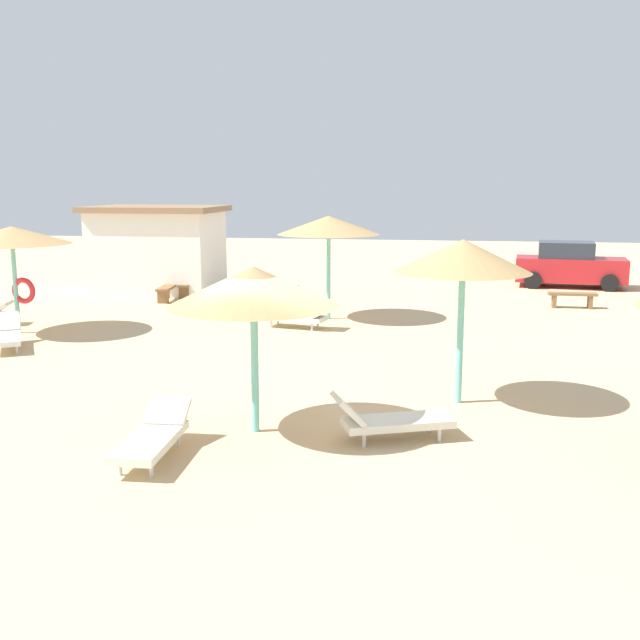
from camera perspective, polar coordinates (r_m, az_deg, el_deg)
ground_plane at (r=12.36m, az=-2.25°, el=-8.01°), size 80.00×80.00×0.00m
parasol_0 at (r=20.88m, az=-22.63°, el=5.95°), size 3.02×3.02×2.81m
parasol_2 at (r=11.51m, az=-5.15°, el=2.58°), size 2.68×2.68×2.66m
parasol_3 at (r=21.35m, az=0.67°, el=7.28°), size 2.95×2.95×2.99m
parasol_4 at (r=13.24m, az=10.95°, el=4.82°), size 2.40×2.40×2.96m
lounger_2 at (r=11.13m, az=-12.71°, el=-8.70°), size 0.72×1.93×0.66m
lounger_3 at (r=20.23m, az=-1.61°, el=0.23°), size 2.01×1.02×0.61m
lounger_4 at (r=11.58m, az=5.36°, el=-7.67°), size 1.97×1.28×0.76m
lounger_5 at (r=19.31m, az=-22.99°, el=-1.07°), size 1.51×1.93×0.76m
bench_0 at (r=24.80m, az=18.84°, el=1.67°), size 1.50×0.41×0.49m
bench_1 at (r=25.45m, az=-11.69°, el=2.24°), size 0.56×1.54×0.49m
bench_2 at (r=26.31m, az=-10.09°, el=2.56°), size 0.51×1.53×0.49m
parked_car at (r=29.72m, az=18.64°, el=4.00°), size 4.17×2.35×1.72m
beach_cabana at (r=27.58m, az=-12.37°, el=5.39°), size 4.63×3.50×3.09m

